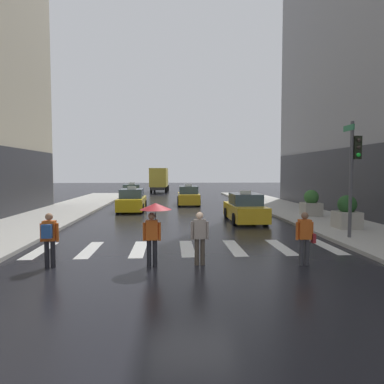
{
  "coord_description": "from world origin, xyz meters",
  "views": [
    {
      "loc": [
        -0.63,
        -9.89,
        2.89
      ],
      "look_at": [
        0.5,
        8.0,
        1.83
      ],
      "focal_mm": 32.46,
      "sensor_mm": 36.0,
      "label": 1
    }
  ],
  "objects_px": {
    "traffic_light_pole": "(354,163)",
    "taxi_third": "(188,196)",
    "pedestrian_with_umbrella": "(154,217)",
    "planter_near_corner": "(347,213)",
    "box_truck": "(160,179)",
    "pedestrian_with_handbag": "(305,235)",
    "pedestrian_with_backpack": "(49,236)",
    "planter_mid_block": "(311,204)",
    "taxi_lead": "(245,209)",
    "taxi_second": "(132,201)",
    "taxi_fourth": "(132,193)",
    "pedestrian_plain_coat": "(200,235)"
  },
  "relations": [
    {
      "from": "box_truck",
      "to": "planter_mid_block",
      "type": "distance_m",
      "value": 29.32
    },
    {
      "from": "pedestrian_with_umbrella",
      "to": "pedestrian_with_backpack",
      "type": "distance_m",
      "value": 3.18
    },
    {
      "from": "box_truck",
      "to": "planter_near_corner",
      "type": "relative_size",
      "value": 4.77
    },
    {
      "from": "box_truck",
      "to": "planter_mid_block",
      "type": "xyz_separation_m",
      "value": [
        10.27,
        -27.44,
        -0.98
      ]
    },
    {
      "from": "taxi_fourth",
      "to": "pedestrian_with_handbag",
      "type": "xyz_separation_m",
      "value": [
        8.01,
        -25.03,
        0.21
      ]
    },
    {
      "from": "taxi_fourth",
      "to": "planter_mid_block",
      "type": "distance_m",
      "value": 19.1
    },
    {
      "from": "pedestrian_with_handbag",
      "to": "planter_near_corner",
      "type": "height_order",
      "value": "planter_near_corner"
    },
    {
      "from": "pedestrian_plain_coat",
      "to": "planter_mid_block",
      "type": "bearing_deg",
      "value": 53.04
    },
    {
      "from": "taxi_second",
      "to": "planter_near_corner",
      "type": "bearing_deg",
      "value": -39.59
    },
    {
      "from": "taxi_second",
      "to": "taxi_fourth",
      "type": "height_order",
      "value": "same"
    },
    {
      "from": "pedestrian_with_handbag",
      "to": "pedestrian_plain_coat",
      "type": "relative_size",
      "value": 1.0
    },
    {
      "from": "box_truck",
      "to": "pedestrian_with_handbag",
      "type": "distance_m",
      "value": 38.6
    },
    {
      "from": "pedestrian_with_handbag",
      "to": "planter_near_corner",
      "type": "relative_size",
      "value": 1.03
    },
    {
      "from": "pedestrian_with_backpack",
      "to": "pedestrian_with_handbag",
      "type": "distance_m",
      "value": 7.75
    },
    {
      "from": "taxi_lead",
      "to": "box_truck",
      "type": "relative_size",
      "value": 0.6
    },
    {
      "from": "box_truck",
      "to": "pedestrian_plain_coat",
      "type": "bearing_deg",
      "value": -86.4
    },
    {
      "from": "traffic_light_pole",
      "to": "taxi_second",
      "type": "relative_size",
      "value": 1.06
    },
    {
      "from": "box_truck",
      "to": "taxi_third",
      "type": "bearing_deg",
      "value": -80.46
    },
    {
      "from": "pedestrian_plain_coat",
      "to": "planter_near_corner",
      "type": "relative_size",
      "value": 1.03
    },
    {
      "from": "taxi_fourth",
      "to": "planter_near_corner",
      "type": "xyz_separation_m",
      "value": [
        12.44,
        -19.13,
        0.15
      ]
    },
    {
      "from": "taxi_third",
      "to": "pedestrian_with_backpack",
      "type": "height_order",
      "value": "taxi_third"
    },
    {
      "from": "pedestrian_with_umbrella",
      "to": "planter_mid_block",
      "type": "bearing_deg",
      "value": 48.72
    },
    {
      "from": "traffic_light_pole",
      "to": "box_truck",
      "type": "relative_size",
      "value": 0.63
    },
    {
      "from": "pedestrian_plain_coat",
      "to": "planter_near_corner",
      "type": "xyz_separation_m",
      "value": [
        7.65,
        5.64,
        -0.07
      ]
    },
    {
      "from": "planter_near_corner",
      "to": "taxi_lead",
      "type": "bearing_deg",
      "value": 140.1
    },
    {
      "from": "box_truck",
      "to": "pedestrian_with_umbrella",
      "type": "height_order",
      "value": "box_truck"
    },
    {
      "from": "taxi_lead",
      "to": "taxi_third",
      "type": "xyz_separation_m",
      "value": [
        -2.74,
        10.47,
        0.0
      ]
    },
    {
      "from": "taxi_fourth",
      "to": "box_truck",
      "type": "distance_m",
      "value": 13.42
    },
    {
      "from": "pedestrian_with_umbrella",
      "to": "pedestrian_with_backpack",
      "type": "height_order",
      "value": "pedestrian_with_umbrella"
    },
    {
      "from": "traffic_light_pole",
      "to": "pedestrian_with_handbag",
      "type": "xyz_separation_m",
      "value": [
        -3.44,
        -3.58,
        -2.32
      ]
    },
    {
      "from": "pedestrian_with_umbrella",
      "to": "pedestrian_with_handbag",
      "type": "distance_m",
      "value": 4.65
    },
    {
      "from": "box_truck",
      "to": "pedestrian_with_umbrella",
      "type": "bearing_deg",
      "value": -88.5
    },
    {
      "from": "traffic_light_pole",
      "to": "taxi_third",
      "type": "height_order",
      "value": "traffic_light_pole"
    },
    {
      "from": "taxi_lead",
      "to": "taxi_second",
      "type": "bearing_deg",
      "value": 140.61
    },
    {
      "from": "taxi_second",
      "to": "taxi_third",
      "type": "relative_size",
      "value": 1.0
    },
    {
      "from": "pedestrian_with_backpack",
      "to": "planter_mid_block",
      "type": "distance_m",
      "value": 16.29
    },
    {
      "from": "taxi_second",
      "to": "taxi_third",
      "type": "distance_m",
      "value": 6.37
    },
    {
      "from": "taxi_fourth",
      "to": "pedestrian_with_backpack",
      "type": "xyz_separation_m",
      "value": [
        0.27,
        -24.84,
        0.25
      ]
    },
    {
      "from": "traffic_light_pole",
      "to": "box_truck",
      "type": "distance_m",
      "value": 35.79
    },
    {
      "from": "pedestrian_with_handbag",
      "to": "taxi_fourth",
      "type": "bearing_deg",
      "value": 107.75
    },
    {
      "from": "box_truck",
      "to": "pedestrian_with_umbrella",
      "type": "xyz_separation_m",
      "value": [
        0.99,
        -38.01,
        -0.34
      ]
    },
    {
      "from": "planter_near_corner",
      "to": "taxi_second",
      "type": "bearing_deg",
      "value": 140.41
    },
    {
      "from": "taxi_lead",
      "to": "pedestrian_with_backpack",
      "type": "distance_m",
      "value": 12.2
    },
    {
      "from": "pedestrian_with_umbrella",
      "to": "planter_near_corner",
      "type": "height_order",
      "value": "pedestrian_with_umbrella"
    },
    {
      "from": "taxi_lead",
      "to": "pedestrian_plain_coat",
      "type": "height_order",
      "value": "taxi_lead"
    },
    {
      "from": "taxi_fourth",
      "to": "planter_near_corner",
      "type": "bearing_deg",
      "value": -56.95
    },
    {
      "from": "pedestrian_with_umbrella",
      "to": "pedestrian_with_backpack",
      "type": "xyz_separation_m",
      "value": [
        -3.13,
        0.01,
        -0.54
      ]
    },
    {
      "from": "pedestrian_with_handbag",
      "to": "taxi_lead",
      "type": "bearing_deg",
      "value": 88.78
    },
    {
      "from": "planter_mid_block",
      "to": "pedestrian_with_handbag",
      "type": "bearing_deg",
      "value": -113.47
    },
    {
      "from": "taxi_third",
      "to": "box_truck",
      "type": "distance_m",
      "value": 18.56
    }
  ]
}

